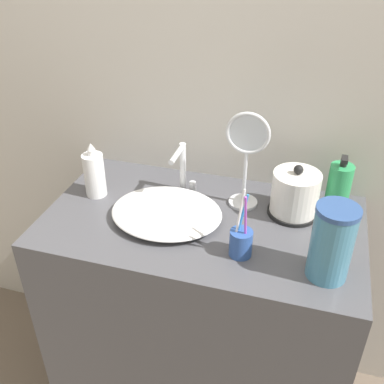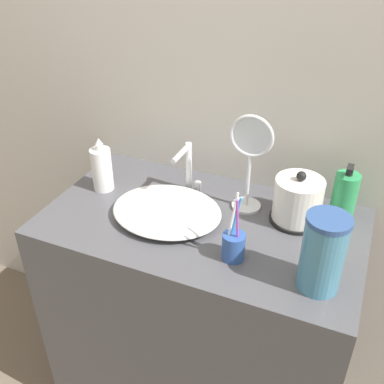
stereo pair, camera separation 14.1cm
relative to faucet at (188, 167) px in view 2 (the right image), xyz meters
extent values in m
cube|color=beige|center=(0.11, 0.17, 0.28)|extent=(6.00, 0.04, 2.60)
cube|color=#4C4C51|center=(0.11, -0.14, -0.56)|extent=(1.03, 0.58, 0.92)
ellipsoid|color=white|center=(-0.01, -0.16, -0.08)|extent=(0.36, 0.30, 0.05)
cylinder|color=silver|center=(-0.01, 0.02, -0.01)|extent=(0.02, 0.02, 0.18)
cylinder|color=silver|center=(-0.01, -0.05, 0.07)|extent=(0.02, 0.12, 0.02)
cylinder|color=silver|center=(0.03, 0.02, -0.08)|extent=(0.02, 0.02, 0.04)
cylinder|color=black|center=(0.38, -0.02, -0.10)|extent=(0.17, 0.17, 0.01)
cylinder|color=white|center=(0.38, -0.02, -0.03)|extent=(0.15, 0.15, 0.15)
sphere|color=black|center=(0.38, -0.02, 0.06)|extent=(0.03, 0.03, 0.03)
cylinder|color=#2D519E|center=(0.26, -0.27, -0.06)|extent=(0.07, 0.07, 0.08)
cylinder|color=#B24CCC|center=(0.27, -0.28, 0.02)|extent=(0.01, 0.02, 0.18)
cylinder|color=white|center=(0.25, -0.27, 0.02)|extent=(0.02, 0.04, 0.18)
cylinder|color=#338CE0|center=(0.25, -0.26, 0.01)|extent=(0.03, 0.02, 0.17)
cylinder|color=#2D9956|center=(0.52, 0.04, -0.02)|extent=(0.08, 0.08, 0.17)
cylinder|color=black|center=(0.52, 0.04, 0.08)|extent=(0.02, 0.02, 0.02)
cube|color=black|center=(0.52, 0.02, 0.10)|extent=(0.02, 0.04, 0.01)
cylinder|color=white|center=(-0.29, -0.09, -0.03)|extent=(0.07, 0.07, 0.15)
cylinder|color=white|center=(-0.29, -0.09, 0.06)|extent=(0.03, 0.03, 0.02)
cone|color=white|center=(-0.29, -0.09, 0.08)|extent=(0.03, 0.03, 0.02)
cylinder|color=silver|center=(0.22, -0.01, -0.10)|extent=(0.10, 0.10, 0.01)
cylinder|color=silver|center=(0.22, -0.01, 0.00)|extent=(0.01, 0.01, 0.19)
torus|color=silver|center=(0.22, -0.01, 0.16)|extent=(0.14, 0.01, 0.14)
cylinder|color=silver|center=(0.22, -0.01, 0.16)|extent=(0.12, 0.00, 0.12)
cylinder|color=teal|center=(0.50, -0.29, 0.00)|extent=(0.11, 0.11, 0.21)
cylinder|color=#2D4C84|center=(0.50, -0.29, 0.11)|extent=(0.11, 0.11, 0.01)
camera|label=1|loc=(0.41, -1.28, 0.75)|focal=42.00mm
camera|label=2|loc=(0.54, -1.23, 0.75)|focal=42.00mm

